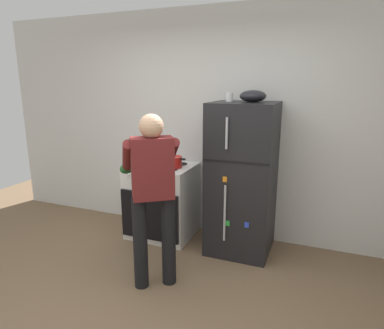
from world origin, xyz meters
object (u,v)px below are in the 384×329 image
at_px(red_pot, 172,162).
at_px(person_cook, 152,185).
at_px(mixing_bowl, 253,96).
at_px(pepper_mill, 147,152).
at_px(coffee_mug, 230,97).
at_px(refrigerator, 242,179).
at_px(stove_range, 162,201).

bearing_deg(red_pot, person_cook, -75.55).
bearing_deg(mixing_bowl, person_cook, -124.98).
distance_m(person_cook, pepper_mill, 1.35).
bearing_deg(person_cook, mixing_bowl, 55.02).
relative_size(coffee_mug, mixing_bowl, 0.41).
bearing_deg(person_cook, refrigerator, 58.35).
distance_m(refrigerator, coffee_mug, 0.89).
height_order(person_cook, pepper_mill, person_cook).
relative_size(person_cook, mixing_bowl, 5.89).
bearing_deg(coffee_mug, stove_range, -175.72).
bearing_deg(pepper_mill, mixing_bowl, -8.34).
relative_size(pepper_mill, mixing_bowl, 0.71).
relative_size(red_pot, pepper_mill, 1.74).
bearing_deg(refrigerator, stove_range, -179.42).
xyz_separation_m(pepper_mill, mixing_bowl, (1.36, -0.20, 0.73)).
xyz_separation_m(stove_range, mixing_bowl, (1.06, 0.01, 1.27)).
distance_m(coffee_mug, pepper_mill, 1.32).
height_order(person_cook, mixing_bowl, mixing_bowl).
bearing_deg(pepper_mill, stove_range, -35.04).
xyz_separation_m(coffee_mug, mixing_bowl, (0.26, -0.05, 0.01)).
height_order(refrigerator, coffee_mug, coffee_mug).
height_order(refrigerator, red_pot, refrigerator).
bearing_deg(stove_range, pepper_mill, 144.96).
relative_size(red_pot, coffee_mug, 2.99).
relative_size(refrigerator, person_cook, 1.03).
xyz_separation_m(stove_range, coffee_mug, (0.81, 0.06, 1.26)).
bearing_deg(mixing_bowl, red_pot, -176.83).
xyz_separation_m(red_pot, pepper_mill, (-0.46, 0.25, 0.03)).
height_order(stove_range, mixing_bowl, mixing_bowl).
relative_size(person_cook, red_pot, 4.78).
bearing_deg(coffee_mug, refrigerator, -15.83).
relative_size(stove_range, red_pot, 2.67).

